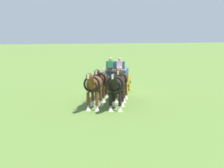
{
  "coord_description": "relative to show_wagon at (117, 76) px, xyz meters",
  "views": [
    {
      "loc": [
        25.84,
        -7.62,
        4.47
      ],
      "look_at": [
        3.94,
        -1.5,
        1.2
      ],
      "focal_mm": 58.51,
      "sensor_mm": 36.0,
      "label": 1
    }
  ],
  "objects": [
    {
      "name": "sponsor_banner",
      "position": [
        -4.82,
        0.49,
        -0.65
      ],
      "size": [
        3.2,
        0.12,
        1.1
      ],
      "primitive_type": "cube",
      "rotation": [
        0.0,
        0.0,
        0.02
      ],
      "color": "silver",
      "rests_on": "ground"
    },
    {
      "name": "ground_plane",
      "position": [
        -0.16,
        0.07,
        -1.2
      ],
      "size": [
        220.0,
        220.0,
        0.0
      ],
      "primitive_type": "plane",
      "color": "olive"
    },
    {
      "name": "show_wagon",
      "position": [
        0.0,
        0.0,
        0.0
      ],
      "size": [
        5.36,
        2.97,
        2.69
      ],
      "color": "#2D4C7A",
      "rests_on": "ground"
    },
    {
      "name": "draft_horse_rear_off",
      "position": [
        2.88,
        -1.92,
        0.15
      ],
      "size": [
        3.08,
        1.73,
        2.21
      ],
      "color": "#331E14",
      "rests_on": "ground"
    },
    {
      "name": "draft_horse_lead_near",
      "position": [
        5.77,
        -1.73,
        0.2
      ],
      "size": [
        2.91,
        1.69,
        2.28
      ],
      "color": "black",
      "rests_on": "ground"
    },
    {
      "name": "draft_horse_rear_near",
      "position": [
        3.38,
        -0.72,
        0.13
      ],
      "size": [
        2.9,
        1.65,
        2.2
      ],
      "color": "#331E14",
      "rests_on": "ground"
    },
    {
      "name": "draft_horse_lead_off",
      "position": [
        5.27,
        -2.93,
        0.2
      ],
      "size": [
        2.95,
        1.69,
        2.27
      ],
      "color": "brown",
      "rests_on": "ground"
    }
  ]
}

